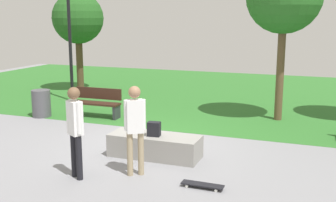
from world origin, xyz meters
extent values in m
plane|color=gray|center=(0.00, 0.00, 0.00)|extent=(28.00, 28.00, 0.00)
cube|color=#2D6B28|center=(0.00, 7.57, 0.00)|extent=(26.60, 12.86, 0.01)
cube|color=gray|center=(0.64, -0.99, 0.26)|extent=(2.07, 0.76, 0.51)
cube|color=black|center=(0.65, -1.06, 0.67)|extent=(0.30, 0.23, 0.32)
cylinder|color=tan|center=(0.61, -2.21, 0.44)|extent=(0.12, 0.12, 0.88)
cylinder|color=tan|center=(0.79, -2.09, 0.44)|extent=(0.12, 0.12, 0.88)
cube|color=white|center=(0.70, -2.15, 1.21)|extent=(0.38, 0.34, 0.66)
cylinder|color=white|center=(0.56, -2.24, 1.24)|extent=(0.09, 0.09, 0.61)
cylinder|color=white|center=(0.84, -2.06, 1.24)|extent=(0.09, 0.09, 0.61)
sphere|color=#9E7556|center=(0.70, -2.15, 1.69)|extent=(0.24, 0.24, 0.24)
cylinder|color=black|center=(-0.41, -2.64, 0.44)|extent=(0.12, 0.12, 0.88)
cylinder|color=black|center=(-0.22, -2.76, 0.44)|extent=(0.12, 0.12, 0.88)
cube|color=white|center=(-0.31, -2.70, 1.22)|extent=(0.38, 0.33, 0.66)
cylinder|color=white|center=(-0.46, -2.61, 1.24)|extent=(0.09, 0.09, 0.61)
cylinder|color=white|center=(-0.17, -2.79, 1.24)|extent=(0.09, 0.09, 0.61)
sphere|color=brown|center=(-0.31, -2.70, 1.70)|extent=(0.24, 0.24, 0.24)
cube|color=black|center=(2.14, -2.32, 0.07)|extent=(0.80, 0.21, 0.02)
cylinder|color=silver|center=(2.42, -2.24, 0.03)|extent=(0.06, 0.03, 0.06)
cylinder|color=silver|center=(2.42, -2.40, 0.03)|extent=(0.06, 0.03, 0.06)
cylinder|color=silver|center=(1.86, -2.23, 0.03)|extent=(0.06, 0.03, 0.06)
cylinder|color=silver|center=(1.86, -2.39, 0.03)|extent=(0.06, 0.03, 0.06)
cube|color=#331E14|center=(-2.57, 1.88, 0.45)|extent=(1.60, 0.45, 0.06)
cube|color=#331E14|center=(-2.57, 2.10, 0.73)|extent=(1.60, 0.07, 0.36)
cube|color=#2D2D33|center=(-1.84, 1.88, 0.23)|extent=(0.08, 0.40, 0.45)
cube|color=#2D2D33|center=(-3.31, 1.87, 0.23)|extent=(0.08, 0.40, 0.45)
cylinder|color=brown|center=(2.87, 3.58, 1.53)|extent=(0.23, 0.23, 3.07)
cylinder|color=#4C3823|center=(-5.71, 5.97, 1.22)|extent=(0.29, 0.29, 2.44)
sphere|color=#23561E|center=(-5.71, 5.97, 3.08)|extent=(2.15, 2.15, 2.15)
cylinder|color=black|center=(-4.72, 3.83, 2.13)|extent=(0.12, 0.12, 4.25)
cylinder|color=#4C4C51|center=(-4.23, 1.35, 0.43)|extent=(0.59, 0.59, 0.86)
camera|label=1|loc=(4.09, -9.32, 3.11)|focal=44.42mm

